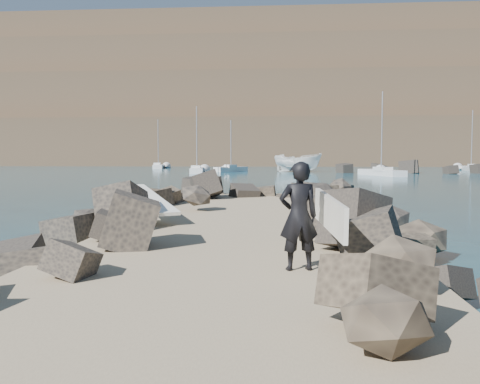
# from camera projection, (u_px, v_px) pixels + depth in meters

# --- Properties ---
(ground) EXTENTS (800.00, 800.00, 0.00)m
(ground) POSITION_uv_depth(u_px,v_px,m) (243.00, 254.00, 12.34)
(ground) COLOR #0F384C
(ground) RESTS_ON ground
(jetty) EXTENTS (6.00, 26.00, 0.60)m
(jetty) POSITION_uv_depth(u_px,v_px,m) (236.00, 257.00, 10.33)
(jetty) COLOR #8C7759
(jetty) RESTS_ON ground
(riprap_left) EXTENTS (2.60, 22.00, 1.00)m
(riprap_left) POSITION_uv_depth(u_px,v_px,m) (99.00, 241.00, 11.05)
(riprap_left) COLOR black
(riprap_left) RESTS_ON ground
(riprap_right) EXTENTS (2.60, 22.00, 1.00)m
(riprap_right) POSITION_uv_depth(u_px,v_px,m) (384.00, 245.00, 10.59)
(riprap_right) COLOR black
(riprap_right) RESTS_ON ground
(headland) EXTENTS (360.00, 140.00, 32.00)m
(headland) POSITION_uv_depth(u_px,v_px,m) (311.00, 111.00, 169.55)
(headland) COLOR #2D4919
(headland) RESTS_ON ground
(surfboard_resting) EXTENTS (1.99, 2.47, 0.09)m
(surfboard_resting) POSITION_uv_depth(u_px,v_px,m) (149.00, 204.00, 13.54)
(surfboard_resting) COLOR white
(surfboard_resting) RESTS_ON riprap_left
(boat_imported) EXTENTS (6.74, 3.58, 2.47)m
(boat_imported) POSITION_uv_depth(u_px,v_px,m) (298.00, 163.00, 71.09)
(boat_imported) COLOR silver
(boat_imported) RESTS_ON ground
(surfer_with_board) EXTENTS (0.93, 1.96, 1.59)m
(surfer_with_board) POSITION_uv_depth(u_px,v_px,m) (303.00, 216.00, 7.75)
(surfer_with_board) COLOR black
(surfer_with_board) RESTS_ON jetty
(sailboat_e) EXTENTS (2.64, 6.95, 8.22)m
(sailboat_e) POSITION_uv_depth(u_px,v_px,m) (158.00, 166.00, 88.48)
(sailboat_e) COLOR silver
(sailboat_e) RESTS_ON ground
(sailboat_a) EXTENTS (2.39, 7.11, 8.42)m
(sailboat_a) POSITION_uv_depth(u_px,v_px,m) (197.00, 170.00, 66.44)
(sailboat_a) COLOR silver
(sailboat_a) RESTS_ON ground
(sailboat_f) EXTENTS (3.18, 6.01, 7.26)m
(sailboat_f) POSITION_uv_depth(u_px,v_px,m) (474.00, 165.00, 101.28)
(sailboat_f) COLOR silver
(sailboat_f) RESTS_ON ground
(sailboat_b) EXTENTS (4.29, 5.40, 7.02)m
(sailboat_b) POSITION_uv_depth(u_px,v_px,m) (231.00, 169.00, 71.78)
(sailboat_b) COLOR silver
(sailboat_b) RESTS_ON ground
(sailboat_d) EXTENTS (2.55, 7.42, 8.75)m
(sailboat_d) POSITION_uv_depth(u_px,v_px,m) (471.00, 168.00, 76.21)
(sailboat_d) COLOR silver
(sailboat_d) RESTS_ON ground
(sailboat_c) EXTENTS (4.14, 7.90, 9.29)m
(sailboat_c) POSITION_uv_depth(u_px,v_px,m) (381.00, 172.00, 58.38)
(sailboat_c) COLOR silver
(sailboat_c) RESTS_ON ground
(headland_buildings) EXTENTS (137.50, 30.50, 5.00)m
(headland_buildings) POSITION_uv_depth(u_px,v_px,m) (336.00, 49.00, 160.00)
(headland_buildings) COLOR white
(headland_buildings) RESTS_ON headland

